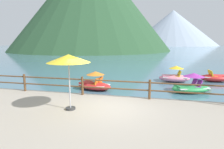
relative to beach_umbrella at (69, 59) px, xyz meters
The scene contains 10 objects.
ground_plane 40.66m from the beach_umbrella, 88.03° to the left, with size 200.00×200.00×0.00m, color #477084.
promenade_dock 3.11m from the beach_umbrella, 49.60° to the right, with size 28.00×8.00×0.40m, color #A39989.
dock_railing 2.93m from the beach_umbrella, 56.56° to the left, with size 23.92×0.12×0.95m.
beach_umbrella is the anchor object (origin of this frame).
pedal_boat_0 5.21m from the beach_umbrella, 96.53° to the left, with size 2.65×1.80×1.21m.
pedal_boat_1 8.02m from the beach_umbrella, 44.29° to the left, with size 2.74×2.06×1.21m.
pedal_boat_2 9.94m from the beach_umbrella, 60.26° to the left, with size 2.39×1.26×1.26m.
pedal_boat_3 12.39m from the beach_umbrella, 49.30° to the left, with size 2.40×1.40×0.89m.
cliff_headland 62.29m from the beach_umbrella, 106.33° to the left, with size 53.81×53.81×33.42m.
distant_peak 135.33m from the beach_umbrella, 83.81° to the left, with size 59.55×59.55×24.01m, color #93A3B7.
Camera 1 is at (1.88, -7.36, 3.15)m, focal length 30.37 mm.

